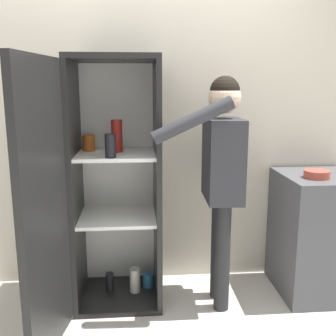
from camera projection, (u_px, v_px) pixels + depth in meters
name	position (u px, v px, depth m)	size (l,w,h in m)	color
wall_back	(139.00, 121.00, 3.01)	(7.00, 0.06, 2.55)	beige
refrigerator	(103.00, 188.00, 2.67)	(0.75, 1.16, 1.74)	black
person	(221.00, 164.00, 2.65)	(0.62, 0.55, 1.61)	#262628
counter	(317.00, 234.00, 2.94)	(0.57, 0.61, 0.91)	#4C4C51
bowl	(317.00, 174.00, 2.75)	(0.18, 0.18, 0.05)	#B24738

